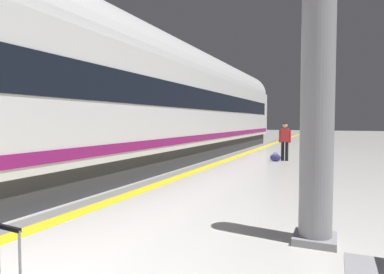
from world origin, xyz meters
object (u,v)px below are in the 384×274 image
(high_speed_train, at_px, (122,94))
(passenger_near, at_px, (285,139))
(duffel_bag_near, at_px, (275,158))
(platform_pillar, at_px, (317,116))

(high_speed_train, bearing_deg, passenger_near, 51.07)
(high_speed_train, height_order, duffel_bag_near, high_speed_train)
(passenger_near, bearing_deg, duffel_bag_near, -133.84)
(high_speed_train, height_order, passenger_near, high_speed_train)
(high_speed_train, relative_size, platform_pillar, 9.50)
(high_speed_train, bearing_deg, platform_pillar, -33.60)
(passenger_near, height_order, platform_pillar, platform_pillar)
(passenger_near, relative_size, platform_pillar, 0.44)
(passenger_near, bearing_deg, high_speed_train, -128.93)
(platform_pillar, bearing_deg, duffel_bag_near, 102.78)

